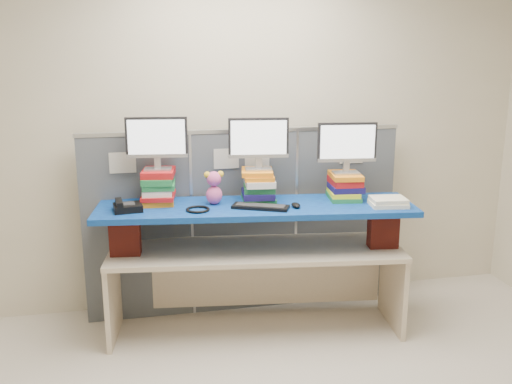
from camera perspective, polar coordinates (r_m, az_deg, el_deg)
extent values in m
cube|color=beige|center=(2.86, 5.61, -0.94)|extent=(5.00, 4.00, 2.80)
cube|color=#484D55|center=(4.62, -11.78, -3.71)|extent=(0.85, 0.05, 1.50)
cube|color=#484D55|center=(4.70, -1.16, -3.11)|extent=(0.85, 0.05, 1.50)
cube|color=#484D55|center=(4.93, 8.79, -2.45)|extent=(0.85, 0.05, 1.50)
cube|color=silver|center=(4.53, -1.20, 6.17)|extent=(2.60, 0.06, 0.03)
cube|color=silver|center=(4.46, -13.20, 2.87)|extent=(0.20, 0.00, 0.16)
cube|color=silver|center=(4.51, -2.99, 3.35)|extent=(0.20, 0.00, 0.16)
cube|color=silver|center=(4.56, 0.12, 3.48)|extent=(0.20, 0.00, 0.16)
cube|color=silver|center=(4.79, 9.53, 3.80)|extent=(0.20, 0.00, 0.16)
cube|color=beige|center=(4.35, 0.00, -5.88)|extent=(2.27, 0.92, 0.04)
cube|color=beige|center=(4.52, -14.07, -10.11)|extent=(0.11, 0.60, 0.64)
cube|color=beige|center=(4.69, 13.53, -9.20)|extent=(0.11, 0.60, 0.64)
cube|color=maroon|center=(4.28, -12.96, -4.23)|extent=(0.23, 0.15, 0.30)
cube|color=maroon|center=(4.43, 12.61, -3.56)|extent=(0.23, 0.15, 0.30)
cube|color=navy|center=(4.25, 0.00, -1.59)|extent=(2.41, 0.88, 0.04)
cube|color=orange|center=(4.35, -9.77, -0.82)|extent=(0.26, 0.30, 0.04)
cube|color=red|center=(4.34, -9.72, -0.37)|extent=(0.28, 0.32, 0.03)
cube|color=white|center=(4.34, -9.80, 0.17)|extent=(0.24, 0.30, 0.04)
cube|color=#1F753A|center=(4.32, -9.67, 0.69)|extent=(0.26, 0.30, 0.04)
cube|color=#1F753A|center=(4.31, -9.78, 1.23)|extent=(0.26, 0.30, 0.05)
cube|color=red|center=(4.31, -9.72, 1.91)|extent=(0.27, 0.31, 0.05)
cube|color=#1F753A|center=(4.35, 0.27, -0.67)|extent=(0.27, 0.31, 0.04)
cube|color=#16124F|center=(4.33, 0.20, -0.19)|extent=(0.26, 0.31, 0.04)
cube|color=#1F753A|center=(4.35, 0.32, 0.47)|extent=(0.27, 0.30, 0.05)
cube|color=white|center=(4.32, 0.35, 1.02)|extent=(0.24, 0.30, 0.05)
cube|color=orange|center=(4.32, 0.26, 1.59)|extent=(0.26, 0.32, 0.03)
cube|color=orange|center=(4.31, 0.11, 2.02)|extent=(0.28, 0.31, 0.04)
cube|color=#1F753A|center=(4.46, 8.74, -0.47)|extent=(0.27, 0.33, 0.03)
cube|color=yellow|center=(4.46, 8.73, -0.03)|extent=(0.26, 0.33, 0.03)
cube|color=#16124F|center=(4.44, 8.97, 0.45)|extent=(0.27, 0.29, 0.05)
cube|color=red|center=(4.44, 8.89, 1.08)|extent=(0.24, 0.30, 0.05)
cube|color=orange|center=(4.43, 8.94, 1.63)|extent=(0.26, 0.33, 0.04)
cube|color=#9D9DA2|center=(4.30, -9.78, 2.29)|extent=(0.21, 0.15, 0.01)
cube|color=#9D9DA2|center=(4.29, -9.80, 2.91)|extent=(0.05, 0.04, 0.08)
cube|color=black|center=(4.26, -9.91, 5.41)|extent=(0.45, 0.09, 0.30)
cube|color=white|center=(4.24, -9.90, 5.37)|extent=(0.41, 0.06, 0.26)
cube|color=#9D9DA2|center=(4.30, 0.25, 2.32)|extent=(0.21, 0.15, 0.01)
cube|color=#9D9DA2|center=(4.29, 0.25, 2.94)|extent=(0.05, 0.04, 0.08)
cube|color=black|center=(4.26, 0.25, 5.44)|extent=(0.45, 0.09, 0.30)
cube|color=white|center=(4.24, 0.31, 5.40)|extent=(0.41, 0.06, 0.26)
cube|color=#9D9DA2|center=(4.42, 8.98, 1.92)|extent=(0.21, 0.15, 0.01)
cube|color=#9D9DA2|center=(4.41, 9.00, 2.52)|extent=(0.05, 0.04, 0.08)
cube|color=black|center=(4.38, 9.09, 4.95)|extent=(0.45, 0.09, 0.30)
cube|color=white|center=(4.36, 9.19, 4.91)|extent=(0.41, 0.06, 0.26)
cube|color=black|center=(4.15, 0.46, -1.50)|extent=(0.43, 0.30, 0.02)
cube|color=#28282A|center=(4.15, 0.46, -1.32)|extent=(0.36, 0.23, 0.00)
ellipsoid|color=black|center=(4.18, 4.00, -1.32)|extent=(0.07, 0.11, 0.04)
cube|color=black|center=(4.18, -12.70, -1.53)|extent=(0.22, 0.20, 0.05)
cube|color=#28282A|center=(4.18, -12.72, -1.15)|extent=(0.11, 0.11, 0.01)
cube|color=black|center=(4.17, -13.53, -1.04)|extent=(0.06, 0.18, 0.03)
torus|color=black|center=(4.11, -5.83, -1.74)|extent=(0.22, 0.22, 0.02)
ellipsoid|color=#DE549A|center=(4.26, -4.20, -0.31)|extent=(0.12, 0.11, 0.14)
sphere|color=#DE549A|center=(4.23, -4.23, 1.33)|extent=(0.11, 0.11, 0.11)
sphere|color=yellow|center=(4.22, -4.91, 1.73)|extent=(0.05, 0.05, 0.05)
sphere|color=yellow|center=(4.23, -3.57, 1.80)|extent=(0.05, 0.05, 0.05)
cube|color=white|center=(4.33, 13.07, -1.16)|extent=(0.29, 0.24, 0.03)
cube|color=white|center=(4.32, 13.10, -0.76)|extent=(0.27, 0.23, 0.03)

